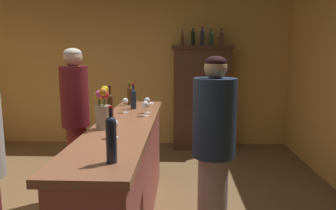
% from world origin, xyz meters
% --- Properties ---
extents(wall_back, '(5.68, 0.12, 2.65)m').
position_xyz_m(wall_back, '(0.00, 2.93, 1.33)').
color(wall_back, tan).
rests_on(wall_back, ground).
extents(bar_counter, '(0.52, 2.65, 1.02)m').
position_xyz_m(bar_counter, '(0.37, -0.06, 0.52)').
color(bar_counter, '#954840').
rests_on(bar_counter, ground).
extents(display_cabinet, '(1.03, 0.45, 1.78)m').
position_xyz_m(display_cabinet, '(1.23, 2.62, 0.92)').
color(display_cabinet, '#482C1E').
rests_on(display_cabinet, ground).
extents(wine_bottle_chardonnay, '(0.06, 0.06, 0.33)m').
position_xyz_m(wine_bottle_chardonnay, '(0.48, -1.11, 1.17)').
color(wine_bottle_chardonnay, '#1F2436').
rests_on(wine_bottle_chardonnay, bar_counter).
extents(wine_bottle_syrah, '(0.06, 0.06, 0.28)m').
position_xyz_m(wine_bottle_syrah, '(0.25, 0.99, 1.15)').
color(wine_bottle_syrah, '#452E13').
rests_on(wine_bottle_syrah, bar_counter).
extents(wine_bottle_merlot, '(0.06, 0.06, 0.30)m').
position_xyz_m(wine_bottle_merlot, '(0.34, 0.70, 1.15)').
color(wine_bottle_merlot, '#1D2635').
rests_on(wine_bottle_merlot, bar_counter).
extents(wine_bottle_rose, '(0.06, 0.06, 0.32)m').
position_xyz_m(wine_bottle_rose, '(0.20, 0.15, 1.16)').
color(wine_bottle_rose, '#452913').
rests_on(wine_bottle_rose, bar_counter).
extents(wine_glass_front, '(0.07, 0.07, 0.15)m').
position_xyz_m(wine_glass_front, '(0.53, 0.28, 1.13)').
color(wine_glass_front, white).
rests_on(wine_glass_front, bar_counter).
extents(wine_glass_mid, '(0.07, 0.07, 0.16)m').
position_xyz_m(wine_glass_mid, '(0.29, 0.46, 1.13)').
color(wine_glass_mid, white).
rests_on(wine_glass_mid, bar_counter).
extents(wine_glass_rear, '(0.07, 0.07, 0.16)m').
position_xyz_m(wine_glass_rear, '(0.52, 0.47, 1.14)').
color(wine_glass_rear, white).
rests_on(wine_glass_rear, bar_counter).
extents(wine_glass_spare, '(0.07, 0.07, 0.14)m').
position_xyz_m(wine_glass_spare, '(0.38, -0.57, 1.12)').
color(wine_glass_spare, white).
rests_on(wine_glass_spare, bar_counter).
extents(flower_arrangement, '(0.13, 0.15, 0.36)m').
position_xyz_m(flower_arrangement, '(0.23, -0.28, 1.19)').
color(flower_arrangement, tan).
rests_on(flower_arrangement, bar_counter).
extents(cheese_plate, '(0.15, 0.15, 0.01)m').
position_xyz_m(cheese_plate, '(0.47, 1.08, 1.03)').
color(cheese_plate, white).
rests_on(cheese_plate, bar_counter).
extents(display_bottle_left, '(0.06, 0.06, 0.27)m').
position_xyz_m(display_bottle_left, '(0.90, 2.62, 1.90)').
color(display_bottle_left, '#4A2B1D').
rests_on(display_bottle_left, display_cabinet).
extents(display_bottle_midleft, '(0.07, 0.07, 0.31)m').
position_xyz_m(display_bottle_midleft, '(1.08, 2.62, 1.92)').
color(display_bottle_midleft, black).
rests_on(display_bottle_midleft, display_cabinet).
extents(display_bottle_center, '(0.07, 0.07, 0.32)m').
position_xyz_m(display_bottle_center, '(1.23, 2.62, 1.92)').
color(display_bottle_center, '#222932').
rests_on(display_bottle_center, display_cabinet).
extents(display_bottle_midright, '(0.08, 0.08, 0.29)m').
position_xyz_m(display_bottle_midright, '(1.38, 2.62, 1.90)').
color(display_bottle_midright, '#203824').
rests_on(display_bottle_midright, display_cabinet).
extents(display_bottle_right, '(0.07, 0.07, 0.29)m').
position_xyz_m(display_bottle_right, '(1.56, 2.62, 1.91)').
color(display_bottle_right, '#4D2B20').
rests_on(display_bottle_right, display_cabinet).
extents(patron_in_grey, '(0.30, 0.30, 1.70)m').
position_xyz_m(patron_in_grey, '(-0.28, 0.54, 0.96)').
color(patron_in_grey, maroon).
rests_on(patron_in_grey, ground).
extents(bartender, '(0.34, 0.34, 1.63)m').
position_xyz_m(bartender, '(1.14, -0.42, 0.89)').
color(bartender, '#A08D87').
rests_on(bartender, ground).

